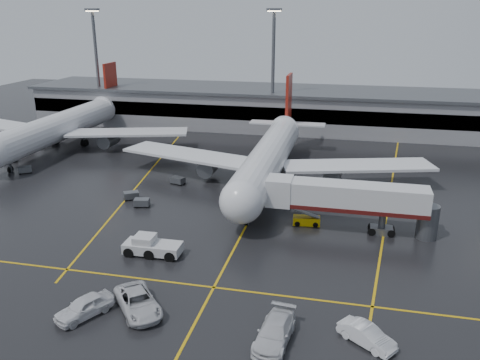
# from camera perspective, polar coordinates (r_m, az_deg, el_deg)

# --- Properties ---
(ground) EXTENTS (220.00, 220.00, 0.00)m
(ground) POSITION_cam_1_polar(r_m,az_deg,el_deg) (67.56, 2.03, -2.80)
(ground) COLOR black
(ground) RESTS_ON ground
(apron_line_centre) EXTENTS (0.25, 90.00, 0.02)m
(apron_line_centre) POSITION_cam_1_polar(r_m,az_deg,el_deg) (67.56, 2.03, -2.79)
(apron_line_centre) COLOR gold
(apron_line_centre) RESTS_ON ground
(apron_line_stop) EXTENTS (60.00, 0.25, 0.02)m
(apron_line_stop) POSITION_cam_1_polar(r_m,az_deg,el_deg) (48.30, -3.03, -12.22)
(apron_line_stop) COLOR gold
(apron_line_stop) RESTS_ON ground
(apron_line_left) EXTENTS (9.99, 69.35, 0.02)m
(apron_line_left) POSITION_cam_1_polar(r_m,az_deg,el_deg) (82.24, -10.43, 0.91)
(apron_line_left) COLOR gold
(apron_line_left) RESTS_ON ground
(apron_line_right) EXTENTS (7.57, 69.64, 0.02)m
(apron_line_right) POSITION_cam_1_polar(r_m,az_deg,el_deg) (76.19, 16.92, -1.08)
(apron_line_right) COLOR gold
(apron_line_right) RESTS_ON ground
(terminal) EXTENTS (122.00, 19.00, 8.60)m
(terminal) POSITION_cam_1_polar(r_m,az_deg,el_deg) (112.17, 6.75, 8.15)
(terminal) COLOR gray
(terminal) RESTS_ON ground
(light_mast_left) EXTENTS (3.00, 1.20, 25.45)m
(light_mast_left) POSITION_cam_1_polar(r_m,az_deg,el_deg) (118.62, -16.15, 13.09)
(light_mast_left) COLOR #595B60
(light_mast_left) RESTS_ON ground
(light_mast_mid) EXTENTS (3.00, 1.20, 25.45)m
(light_mast_mid) POSITION_cam_1_polar(r_m,az_deg,el_deg) (105.56, 3.83, 13.14)
(light_mast_mid) COLOR #595B60
(light_mast_mid) RESTS_ON ground
(main_airliner) EXTENTS (48.80, 45.60, 14.10)m
(main_airliner) POSITION_cam_1_polar(r_m,az_deg,el_deg) (75.26, 3.47, 2.85)
(main_airliner) COLOR silver
(main_airliner) RESTS_ON ground
(second_airliner) EXTENTS (48.80, 45.60, 14.10)m
(second_airliner) POSITION_cam_1_polar(r_m,az_deg,el_deg) (101.30, -19.56, 5.97)
(second_airliner) COLOR silver
(second_airliner) RESTS_ON ground
(jet_bridge) EXTENTS (19.90, 3.40, 6.05)m
(jet_bridge) POSITION_cam_1_polar(r_m,az_deg,el_deg) (59.54, 12.26, -2.24)
(jet_bridge) COLOR silver
(jet_bridge) RESTS_ON ground
(pushback_tractor) EXTENTS (6.24, 2.75, 2.21)m
(pushback_tractor) POSITION_cam_1_polar(r_m,az_deg,el_deg) (54.67, -10.16, -7.55)
(pushback_tractor) COLOR silver
(pushback_tractor) RESTS_ON ground
(belt_loader) EXTENTS (3.40, 1.81, 2.08)m
(belt_loader) POSITION_cam_1_polar(r_m,az_deg,el_deg) (61.68, 7.65, -4.63)
(belt_loader) COLOR yellow
(belt_loader) RESTS_ON ground
(service_van_a) EXTENTS (6.41, 6.81, 1.78)m
(service_van_a) POSITION_cam_1_polar(r_m,az_deg,el_deg) (45.34, -11.64, -13.58)
(service_van_a) COLOR silver
(service_van_a) RESTS_ON ground
(service_van_b) EXTENTS (3.12, 6.34, 1.77)m
(service_van_b) POSITION_cam_1_polar(r_m,az_deg,el_deg) (41.06, 4.01, -17.03)
(service_van_b) COLOR silver
(service_van_b) RESTS_ON ground
(service_van_c) EXTENTS (4.83, 4.14, 1.57)m
(service_van_c) POSITION_cam_1_polar(r_m,az_deg,el_deg) (42.00, 14.35, -16.90)
(service_van_c) COLOR silver
(service_van_c) RESTS_ON ground
(service_van_d) EXTENTS (4.34, 5.58, 1.77)m
(service_van_d) POSITION_cam_1_polar(r_m,az_deg,el_deg) (45.86, -17.45, -13.73)
(service_van_d) COLOR silver
(service_van_d) RESTS_ON ground
(baggage_cart_a) EXTENTS (2.23, 1.68, 1.12)m
(baggage_cart_a) POSITION_cam_1_polar(r_m,az_deg,el_deg) (67.78, -11.22, -2.52)
(baggage_cart_a) COLOR #595B60
(baggage_cart_a) RESTS_ON ground
(baggage_cart_b) EXTENTS (2.39, 2.16, 1.12)m
(baggage_cart_b) POSITION_cam_1_polar(r_m,az_deg,el_deg) (70.66, -12.38, -1.71)
(baggage_cart_b) COLOR #595B60
(baggage_cart_b) RESTS_ON ground
(baggage_cart_c) EXTENTS (2.30, 1.83, 1.12)m
(baggage_cart_c) POSITION_cam_1_polar(r_m,az_deg,el_deg) (75.69, -7.16, -0.02)
(baggage_cart_c) COLOR #595B60
(baggage_cart_c) RESTS_ON ground
(baggage_cart_d) EXTENTS (2.19, 1.62, 1.12)m
(baggage_cart_d) POSITION_cam_1_polar(r_m,az_deg,el_deg) (95.05, -24.91, 2.26)
(baggage_cart_d) COLOR #595B60
(baggage_cart_d) RESTS_ON ground
(baggage_cart_e) EXTENTS (2.38, 2.26, 1.12)m
(baggage_cart_e) POSITION_cam_1_polar(r_m,az_deg,el_deg) (87.46, -23.48, 1.13)
(baggage_cart_e) COLOR #595B60
(baggage_cart_e) RESTS_ON ground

